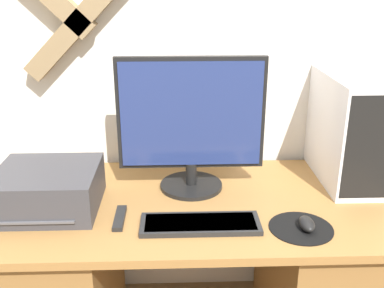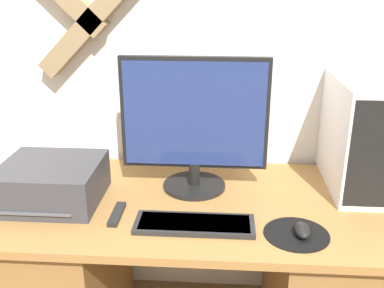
{
  "view_description": "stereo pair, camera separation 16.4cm",
  "coord_description": "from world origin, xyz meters",
  "px_view_note": "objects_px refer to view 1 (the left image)",
  "views": [
    {
      "loc": [
        -0.06,
        -1.15,
        1.52
      ],
      "look_at": [
        -0.0,
        0.39,
        0.94
      ],
      "focal_mm": 42.0,
      "sensor_mm": 36.0,
      "label": 1
    },
    {
      "loc": [
        0.11,
        -1.15,
        1.52
      ],
      "look_at": [
        -0.0,
        0.39,
        0.94
      ],
      "focal_mm": 42.0,
      "sensor_mm": 36.0,
      "label": 2
    }
  ],
  "objects_px": {
    "mouse": "(307,224)",
    "computer_tower": "(347,128)",
    "printer": "(48,189)",
    "remote_control": "(120,218)",
    "monitor": "(191,122)",
    "keyboard": "(200,224)"
  },
  "relations": [
    {
      "from": "printer",
      "to": "monitor",
      "type": "bearing_deg",
      "value": 16.15
    },
    {
      "from": "computer_tower",
      "to": "printer",
      "type": "relative_size",
      "value": 1.29
    },
    {
      "from": "mouse",
      "to": "computer_tower",
      "type": "xyz_separation_m",
      "value": [
        0.26,
        0.41,
        0.2
      ]
    },
    {
      "from": "mouse",
      "to": "printer",
      "type": "distance_m",
      "value": 0.94
    },
    {
      "from": "monitor",
      "to": "remote_control",
      "type": "xyz_separation_m",
      "value": [
        -0.26,
        -0.26,
        -0.27
      ]
    },
    {
      "from": "monitor",
      "to": "computer_tower",
      "type": "xyz_separation_m",
      "value": [
        0.65,
        0.07,
        -0.06
      ]
    },
    {
      "from": "keyboard",
      "to": "computer_tower",
      "type": "height_order",
      "value": "computer_tower"
    },
    {
      "from": "monitor",
      "to": "mouse",
      "type": "relative_size",
      "value": 6.21
    },
    {
      "from": "keyboard",
      "to": "mouse",
      "type": "distance_m",
      "value": 0.36
    },
    {
      "from": "monitor",
      "to": "computer_tower",
      "type": "height_order",
      "value": "monitor"
    },
    {
      "from": "monitor",
      "to": "remote_control",
      "type": "relative_size",
      "value": 3.59
    },
    {
      "from": "remote_control",
      "to": "printer",
      "type": "bearing_deg",
      "value": 159.17
    },
    {
      "from": "monitor",
      "to": "mouse",
      "type": "distance_m",
      "value": 0.58
    },
    {
      "from": "computer_tower",
      "to": "remote_control",
      "type": "bearing_deg",
      "value": -160.23
    },
    {
      "from": "mouse",
      "to": "remote_control",
      "type": "height_order",
      "value": "mouse"
    },
    {
      "from": "mouse",
      "to": "computer_tower",
      "type": "distance_m",
      "value": 0.53
    },
    {
      "from": "mouse",
      "to": "remote_control",
      "type": "xyz_separation_m",
      "value": [
        -0.64,
        0.09,
        -0.02
      ]
    },
    {
      "from": "printer",
      "to": "remote_control",
      "type": "height_order",
      "value": "printer"
    },
    {
      "from": "printer",
      "to": "remote_control",
      "type": "xyz_separation_m",
      "value": [
        0.27,
        -0.1,
        -0.07
      ]
    },
    {
      "from": "mouse",
      "to": "printer",
      "type": "xyz_separation_m",
      "value": [
        -0.91,
        0.19,
        0.05
      ]
    },
    {
      "from": "remote_control",
      "to": "keyboard",
      "type": "bearing_deg",
      "value": -10.48
    },
    {
      "from": "keyboard",
      "to": "remote_control",
      "type": "xyz_separation_m",
      "value": [
        -0.28,
        0.05,
        -0.0
      ]
    }
  ]
}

